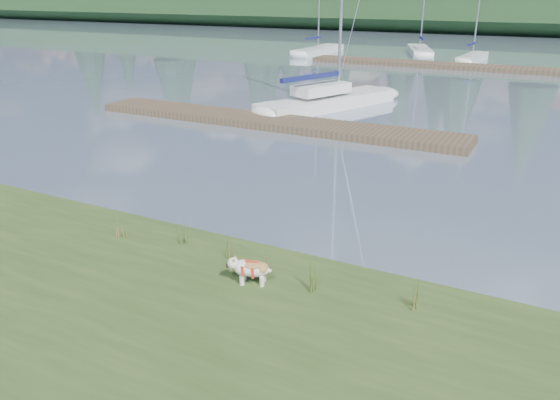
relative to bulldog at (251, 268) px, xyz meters
The scene contains 17 objects.
ground 33.05m from the bulldog, 93.62° to the left, with size 200.00×200.00×0.00m, color gray.
bank 3.70m from the bulldog, 124.57° to the right, with size 60.00×9.00×0.35m, color #374D20.
ridge 76.03m from the bulldog, 91.57° to the left, with size 200.00×20.00×5.00m, color #193218.
bulldog is the anchor object (origin of this frame).
sailboat_main 17.50m from the bulldog, 106.78° to the left, with size 4.83×8.62×12.42m.
dock_near 13.44m from the bulldog, 116.94° to the left, with size 16.00×2.00×0.30m, color #4C3D2C.
dock_far 32.98m from the bulldog, 90.15° to the left, with size 26.00×2.20×0.30m, color #4C3D2C.
sailboat_bg_0 40.37m from the bulldog, 111.46° to the left, with size 1.88×8.14×11.72m.
sailboat_bg_1 41.78m from the bulldog, 99.95° to the left, with size 4.04×7.89×11.69m.
sailboat_bg_2 37.70m from the bulldog, 93.22° to the left, with size 1.59×6.34×9.62m.
weed_0 2.17m from the bulldog, 160.42° to the left, with size 0.17×0.14×0.63m.
weed_1 0.97m from the bulldog, 144.03° to the left, with size 0.17×0.14×0.57m.
weed_2 1.08m from the bulldog, 14.03° to the left, with size 0.17×0.14×0.69m.
weed_3 3.39m from the bulldog, behind, with size 0.17×0.14×0.55m.
weed_4 0.39m from the bulldog, 84.92° to the left, with size 0.17×0.14×0.41m.
weed_5 2.81m from the bulldog, 10.74° to the left, with size 0.17×0.14×0.61m.
mud_lip 2.56m from the bulldog, 146.59° to the left, with size 60.00×0.50×0.14m, color #33281C.
Camera 1 is at (6.41, -10.27, 5.21)m, focal length 35.00 mm.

